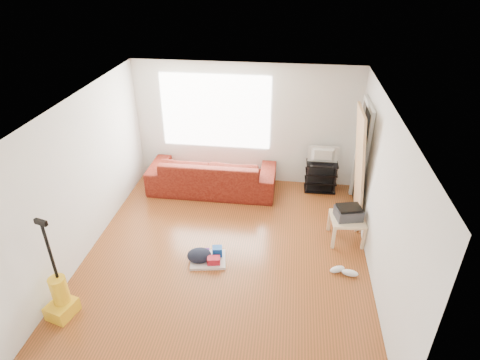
# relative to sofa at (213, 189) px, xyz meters

# --- Properties ---
(room) EXTENTS (4.51, 5.01, 2.51)m
(room) POSITION_rel_sofa_xyz_m (0.67, -1.80, 1.25)
(room) COLOR brown
(room) RESTS_ON ground
(sofa) EXTENTS (2.55, 1.00, 0.74)m
(sofa) POSITION_rel_sofa_xyz_m (0.00, 0.00, 0.00)
(sofa) COLOR #380704
(sofa) RESTS_ON ground
(tv_stand) EXTENTS (0.63, 0.37, 0.63)m
(tv_stand) POSITION_rel_sofa_xyz_m (2.19, 0.27, 0.32)
(tv_stand) COLOR black
(tv_stand) RESTS_ON ground
(tv) EXTENTS (0.58, 0.08, 0.34)m
(tv) POSITION_rel_sofa_xyz_m (2.19, 0.27, 0.80)
(tv) COLOR black
(tv) RESTS_ON tv_stand
(side_table) EXTENTS (0.58, 0.58, 0.44)m
(side_table) POSITION_rel_sofa_xyz_m (2.55, -1.32, 0.37)
(side_table) COLOR beige
(side_table) RESTS_ON ground
(printer) EXTENTS (0.48, 0.41, 0.22)m
(printer) POSITION_rel_sofa_xyz_m (2.55, -1.32, 0.55)
(printer) COLOR #2E2F35
(printer) RESTS_ON side_table
(bucket) EXTENTS (0.29, 0.29, 0.27)m
(bucket) POSITION_rel_sofa_xyz_m (-0.13, -0.31, 0.00)
(bucket) COLOR #1B24BE
(bucket) RESTS_ON ground
(toilet_paper) EXTENTS (0.11, 0.11, 0.10)m
(toilet_paper) POSITION_rel_sofa_xyz_m (-0.09, -0.30, 0.18)
(toilet_paper) COLOR silver
(toilet_paper) RESTS_ON bucket
(cleaning_tray) EXTENTS (0.62, 0.53, 0.20)m
(cleaning_tray) POSITION_rel_sofa_xyz_m (0.35, -2.17, 0.06)
(cleaning_tray) COLOR silver
(cleaning_tray) RESTS_ON ground
(backpack) EXTENTS (0.43, 0.37, 0.21)m
(backpack) POSITION_rel_sofa_xyz_m (0.20, -2.19, 0.00)
(backpack) COLOR #181D31
(backpack) RESTS_ON ground
(sneakers) EXTENTS (0.45, 0.23, 0.10)m
(sneakers) POSITION_rel_sofa_xyz_m (2.45, -2.20, 0.05)
(sneakers) COLOR white
(sneakers) RESTS_ON ground
(vacuum) EXTENTS (0.40, 0.43, 1.51)m
(vacuum) POSITION_rel_sofa_xyz_m (-1.40, -3.47, 0.28)
(vacuum) COLOR yellow
(vacuum) RESTS_ON ground
(door_panel) EXTENTS (0.26, 0.85, 2.11)m
(door_panel) POSITION_rel_sofa_xyz_m (2.73, -0.70, 0.00)
(door_panel) COLOR tan
(door_panel) RESTS_ON ground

